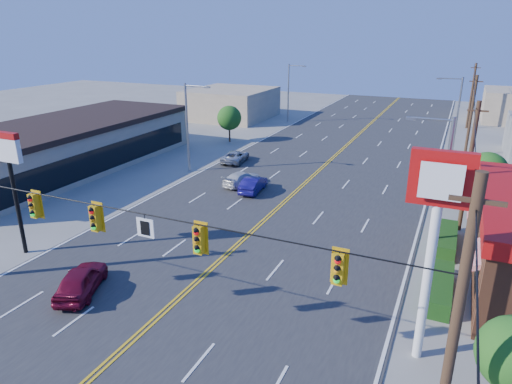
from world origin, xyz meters
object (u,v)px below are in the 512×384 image
at_px(pizza_hut_sign, 10,168).
at_px(car_silver, 235,157).
at_px(car_magenta, 81,281).
at_px(kfc_pylon, 436,217).
at_px(car_white, 242,179).
at_px(car_blue, 253,185).
at_px(signal_span, 119,235).

bearing_deg(pizza_hut_sign, car_silver, 83.35).
relative_size(car_magenta, car_silver, 0.96).
bearing_deg(car_silver, car_magenta, 91.43).
xyz_separation_m(kfc_pylon, car_white, (-15.71, 16.23, -5.47)).
height_order(pizza_hut_sign, car_blue, pizza_hut_sign).
distance_m(car_magenta, car_blue, 17.19).
distance_m(kfc_pylon, car_silver, 30.08).
bearing_deg(signal_span, pizza_hut_sign, 159.81).
bearing_deg(signal_span, car_white, 102.77).
relative_size(kfc_pylon, car_magenta, 2.14).
bearing_deg(kfc_pylon, signal_span, -160.22).
relative_size(pizza_hut_sign, car_blue, 1.85).
bearing_deg(signal_span, kfc_pylon, 19.78).
distance_m(pizza_hut_sign, car_blue, 17.63).
bearing_deg(car_blue, car_silver, -59.49).
xyz_separation_m(signal_span, car_blue, (-3.05, 19.12, -4.27)).
height_order(kfc_pylon, pizza_hut_sign, kfc_pylon).
relative_size(signal_span, kfc_pylon, 2.86).
bearing_deg(car_magenta, car_white, -113.04).
bearing_deg(car_white, car_blue, 156.81).
bearing_deg(car_blue, pizza_hut_sign, 57.16).
relative_size(kfc_pylon, car_blue, 2.29).
distance_m(signal_span, car_magenta, 6.52).
height_order(signal_span, kfc_pylon, signal_span).
relative_size(kfc_pylon, car_silver, 2.06).
xyz_separation_m(car_magenta, car_silver, (-3.72, 24.33, -0.10)).
bearing_deg(car_white, signal_span, 115.22).
bearing_deg(pizza_hut_sign, car_magenta, -17.56).
height_order(pizza_hut_sign, car_silver, pizza_hut_sign).
distance_m(kfc_pylon, car_blue, 21.42).
xyz_separation_m(car_white, car_silver, (-3.69, 6.11, 0.00)).
xyz_separation_m(kfc_pylon, pizza_hut_sign, (-22.00, 0.00, -0.86)).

